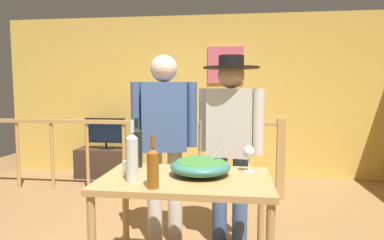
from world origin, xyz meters
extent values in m
cube|color=gold|center=(0.00, 2.66, 1.25)|extent=(6.22, 0.10, 2.50)
cube|color=#C7536B|center=(0.45, 2.60, 1.74)|extent=(0.55, 0.03, 0.56)
cylinder|color=#B2844C|center=(-2.36, 1.58, 0.46)|extent=(0.04, 0.04, 0.92)
cylinder|color=#B2844C|center=(-1.85, 1.58, 0.46)|extent=(0.04, 0.04, 0.92)
cylinder|color=#B2844C|center=(-1.35, 1.58, 0.46)|extent=(0.04, 0.04, 0.92)
cylinder|color=#B2844C|center=(-0.84, 1.58, 0.46)|extent=(0.04, 0.04, 0.92)
cylinder|color=#B2844C|center=(-0.34, 1.58, 0.46)|extent=(0.04, 0.04, 0.92)
cylinder|color=#B2844C|center=(0.16, 1.58, 0.46)|extent=(0.04, 0.04, 0.92)
cylinder|color=#B2844C|center=(0.67, 1.58, 0.46)|extent=(0.04, 0.04, 0.92)
cylinder|color=#B2844C|center=(1.17, 1.58, 0.46)|extent=(0.04, 0.04, 0.92)
cube|color=#B2844C|center=(-0.84, 1.58, 0.94)|extent=(4.11, 0.07, 0.05)
cube|color=#B2844C|center=(1.17, 1.58, 0.51)|extent=(0.10, 0.10, 1.02)
cube|color=#38281E|center=(-1.38, 2.31, 0.22)|extent=(0.90, 0.40, 0.45)
cube|color=black|center=(-1.38, 2.31, 0.46)|extent=(0.20, 0.12, 0.02)
cylinder|color=black|center=(-1.38, 2.31, 0.51)|extent=(0.03, 0.03, 0.08)
cube|color=black|center=(-1.38, 2.28, 0.74)|extent=(0.63, 0.06, 0.38)
cube|color=black|center=(-1.38, 2.25, 0.74)|extent=(0.58, 0.01, 0.34)
cube|color=#B2844C|center=(0.28, -0.42, 0.78)|extent=(1.13, 0.70, 0.04)
cylinder|color=#B2844C|center=(-0.25, -0.11, 0.38)|extent=(0.05, 0.05, 0.76)
cylinder|color=#B2844C|center=(0.80, -0.11, 0.38)|extent=(0.05, 0.05, 0.76)
ellipsoid|color=#337060|center=(0.37, -0.36, 0.85)|extent=(0.41, 0.41, 0.12)
ellipsoid|color=#38702D|center=(0.37, -0.36, 0.89)|extent=(0.34, 0.34, 0.05)
cylinder|color=silver|center=(0.45, -0.36, 0.91)|extent=(0.15, 0.01, 0.21)
cylinder|color=silver|center=(0.70, -0.22, 0.80)|extent=(0.07, 0.07, 0.01)
cylinder|color=silver|center=(0.70, -0.22, 0.85)|extent=(0.01, 0.01, 0.10)
ellipsoid|color=silver|center=(0.70, -0.22, 0.94)|extent=(0.08, 0.08, 0.09)
cylinder|color=black|center=(-0.13, -0.19, 0.93)|extent=(0.08, 0.08, 0.27)
cone|color=black|center=(-0.13, -0.19, 1.08)|extent=(0.08, 0.08, 0.04)
cylinder|color=black|center=(-0.13, -0.19, 1.13)|extent=(0.03, 0.03, 0.06)
cylinder|color=brown|center=(0.12, -0.69, 0.90)|extent=(0.07, 0.07, 0.21)
cone|color=brown|center=(0.12, -0.69, 1.02)|extent=(0.07, 0.07, 0.03)
cylinder|color=brown|center=(0.12, -0.69, 1.07)|extent=(0.03, 0.03, 0.07)
cylinder|color=silver|center=(-0.04, -0.57, 0.93)|extent=(0.08, 0.08, 0.28)
cone|color=silver|center=(-0.04, -0.57, 1.09)|extent=(0.08, 0.08, 0.03)
cylinder|color=silver|center=(-0.04, -0.57, 1.15)|extent=(0.03, 0.03, 0.08)
cylinder|color=white|center=(-0.12, -0.40, 0.84)|extent=(0.07, 0.07, 0.09)
torus|color=white|center=(-0.08, -0.40, 0.85)|extent=(0.05, 0.01, 0.05)
cylinder|color=beige|center=(0.08, 0.27, 0.42)|extent=(0.13, 0.13, 0.84)
cylinder|color=beige|center=(-0.10, 0.23, 0.42)|extent=(0.13, 0.13, 0.84)
cube|color=#3D5684|center=(-0.01, 0.25, 1.14)|extent=(0.42, 0.30, 0.60)
cylinder|color=#3D5684|center=(0.22, 0.30, 1.15)|extent=(0.09, 0.09, 0.57)
cylinder|color=#3D5684|center=(-0.24, 0.20, 1.15)|extent=(0.09, 0.09, 0.57)
sphere|color=beige|center=(-0.01, 0.25, 1.55)|extent=(0.23, 0.23, 0.23)
cylinder|color=#3D5684|center=(0.65, 0.23, 0.40)|extent=(0.13, 0.13, 0.81)
cylinder|color=#3D5684|center=(0.47, 0.27, 0.40)|extent=(0.13, 0.13, 0.81)
cube|color=beige|center=(0.56, 0.25, 1.10)|extent=(0.41, 0.29, 0.57)
cylinder|color=beige|center=(0.79, 0.20, 1.11)|extent=(0.09, 0.09, 0.54)
cylinder|color=beige|center=(0.33, 0.30, 1.11)|extent=(0.09, 0.09, 0.54)
sphere|color=#D8A884|center=(0.56, 0.25, 1.49)|extent=(0.22, 0.22, 0.22)
cylinder|color=black|center=(0.56, 0.25, 1.55)|extent=(0.47, 0.47, 0.01)
cylinder|color=black|center=(0.56, 0.25, 1.60)|extent=(0.21, 0.21, 0.10)
camera|label=1|loc=(0.59, -2.54, 1.38)|focal=30.79mm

